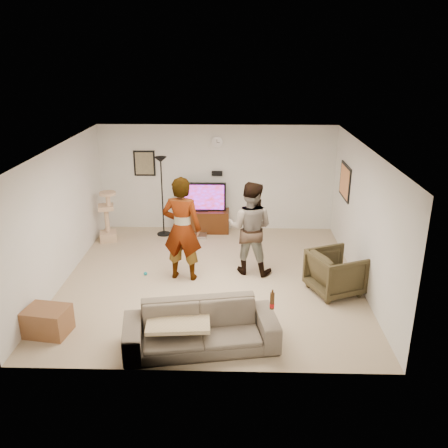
{
  "coord_description": "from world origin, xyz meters",
  "views": [
    {
      "loc": [
        0.47,
        -8.08,
        4.1
      ],
      "look_at": [
        0.23,
        0.2,
        1.04
      ],
      "focal_mm": 37.99,
      "sensor_mm": 36.0,
      "label": 1
    }
  ],
  "objects_px": {
    "tv": "(202,197)",
    "cat_tree": "(107,216)",
    "person_left": "(182,229)",
    "side_table": "(47,321)",
    "tv_stand": "(202,221)",
    "armchair": "(335,273)",
    "beer_bottle": "(272,301)",
    "person_right": "(250,228)",
    "floor_lamp": "(162,197)",
    "sofa": "(201,327)"
  },
  "relations": [
    {
      "from": "tv",
      "to": "armchair",
      "type": "relative_size",
      "value": 1.33
    },
    {
      "from": "tv_stand",
      "to": "beer_bottle",
      "type": "height_order",
      "value": "beer_bottle"
    },
    {
      "from": "person_left",
      "to": "side_table",
      "type": "bearing_deg",
      "value": 55.0
    },
    {
      "from": "tv",
      "to": "beer_bottle",
      "type": "bearing_deg",
      "value": -74.11
    },
    {
      "from": "beer_bottle",
      "to": "side_table",
      "type": "xyz_separation_m",
      "value": [
        -3.38,
        0.27,
        -0.56
      ]
    },
    {
      "from": "tv_stand",
      "to": "beer_bottle",
      "type": "xyz_separation_m",
      "value": [
        1.33,
        -4.68,
        0.51
      ]
    },
    {
      "from": "tv_stand",
      "to": "sofa",
      "type": "distance_m",
      "value": 4.69
    },
    {
      "from": "beer_bottle",
      "to": "sofa",
      "type": "bearing_deg",
      "value": 180.0
    },
    {
      "from": "side_table",
      "to": "person_right",
      "type": "bearing_deg",
      "value": 35.79
    },
    {
      "from": "tv_stand",
      "to": "person_left",
      "type": "xyz_separation_m",
      "value": [
        -0.18,
        -2.46,
        0.73
      ]
    },
    {
      "from": "tv_stand",
      "to": "armchair",
      "type": "bearing_deg",
      "value": -48.9
    },
    {
      "from": "floor_lamp",
      "to": "sofa",
      "type": "distance_m",
      "value": 4.66
    },
    {
      "from": "beer_bottle",
      "to": "cat_tree",
      "type": "bearing_deg",
      "value": 130.26
    },
    {
      "from": "side_table",
      "to": "person_left",
      "type": "bearing_deg",
      "value": 46.31
    },
    {
      "from": "tv_stand",
      "to": "tv",
      "type": "height_order",
      "value": "tv"
    },
    {
      "from": "floor_lamp",
      "to": "tv_stand",
      "type": "bearing_deg",
      "value": 14.33
    },
    {
      "from": "sofa",
      "to": "side_table",
      "type": "relative_size",
      "value": 3.45
    },
    {
      "from": "person_left",
      "to": "floor_lamp",
      "type": "bearing_deg",
      "value": -63.76
    },
    {
      "from": "tv_stand",
      "to": "cat_tree",
      "type": "xyz_separation_m",
      "value": [
        -2.1,
        -0.63,
        0.32
      ]
    },
    {
      "from": "sofa",
      "to": "side_table",
      "type": "xyz_separation_m",
      "value": [
        -2.36,
        0.27,
        -0.11
      ]
    },
    {
      "from": "person_left",
      "to": "sofa",
      "type": "relative_size",
      "value": 0.9
    },
    {
      "from": "person_left",
      "to": "armchair",
      "type": "xyz_separation_m",
      "value": [
        2.77,
        -0.5,
        -0.61
      ]
    },
    {
      "from": "tv_stand",
      "to": "cat_tree",
      "type": "bearing_deg",
      "value": -163.37
    },
    {
      "from": "armchair",
      "to": "side_table",
      "type": "height_order",
      "value": "armchair"
    },
    {
      "from": "person_left",
      "to": "beer_bottle",
      "type": "height_order",
      "value": "person_left"
    },
    {
      "from": "cat_tree",
      "to": "tv",
      "type": "bearing_deg",
      "value": 16.63
    },
    {
      "from": "tv",
      "to": "armchair",
      "type": "height_order",
      "value": "tv"
    },
    {
      "from": "tv",
      "to": "cat_tree",
      "type": "height_order",
      "value": "tv"
    },
    {
      "from": "cat_tree",
      "to": "beer_bottle",
      "type": "bearing_deg",
      "value": -49.74
    },
    {
      "from": "person_right",
      "to": "armchair",
      "type": "xyz_separation_m",
      "value": [
        1.5,
        -0.8,
        -0.52
      ]
    },
    {
      "from": "beer_bottle",
      "to": "tv_stand",
      "type": "bearing_deg",
      "value": 105.89
    },
    {
      "from": "beer_bottle",
      "to": "side_table",
      "type": "bearing_deg",
      "value": 175.39
    },
    {
      "from": "tv",
      "to": "sofa",
      "type": "bearing_deg",
      "value": -86.14
    },
    {
      "from": "tv",
      "to": "side_table",
      "type": "relative_size",
      "value": 1.77
    },
    {
      "from": "tv",
      "to": "side_table",
      "type": "bearing_deg",
      "value": -114.9
    },
    {
      "from": "cat_tree",
      "to": "person_left",
      "type": "distance_m",
      "value": 2.68
    },
    {
      "from": "cat_tree",
      "to": "person_right",
      "type": "height_order",
      "value": "person_right"
    },
    {
      "from": "tv",
      "to": "cat_tree",
      "type": "xyz_separation_m",
      "value": [
        -2.1,
        -0.63,
        -0.28
      ]
    },
    {
      "from": "cat_tree",
      "to": "person_right",
      "type": "relative_size",
      "value": 0.64
    },
    {
      "from": "floor_lamp",
      "to": "person_right",
      "type": "xyz_separation_m",
      "value": [
        1.97,
        -1.93,
        -0.01
      ]
    },
    {
      "from": "floor_lamp",
      "to": "sofa",
      "type": "xyz_separation_m",
      "value": [
        1.21,
        -4.46,
        -0.6
      ]
    },
    {
      "from": "floor_lamp",
      "to": "sofa",
      "type": "height_order",
      "value": "floor_lamp"
    },
    {
      "from": "floor_lamp",
      "to": "beer_bottle",
      "type": "relative_size",
      "value": 7.38
    },
    {
      "from": "sofa",
      "to": "side_table",
      "type": "height_order",
      "value": "sofa"
    },
    {
      "from": "tv_stand",
      "to": "side_table",
      "type": "bearing_deg",
      "value": -114.9
    },
    {
      "from": "tv_stand",
      "to": "person_right",
      "type": "relative_size",
      "value": 0.7
    },
    {
      "from": "person_left",
      "to": "side_table",
      "type": "distance_m",
      "value": 2.81
    },
    {
      "from": "tv",
      "to": "person_left",
      "type": "distance_m",
      "value": 2.47
    },
    {
      "from": "cat_tree",
      "to": "person_left",
      "type": "bearing_deg",
      "value": -43.71
    },
    {
      "from": "tv",
      "to": "side_table",
      "type": "height_order",
      "value": "tv"
    }
  ]
}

